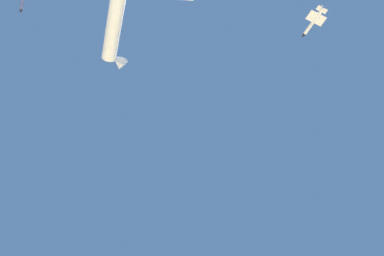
% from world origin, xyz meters
% --- Properties ---
extents(chase_jet_lead, '(14.67, 10.03, 4.00)m').
position_xyz_m(chase_jet_lead, '(-18.00, -13.19, 159.90)').
color(chase_jet_lead, silver).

